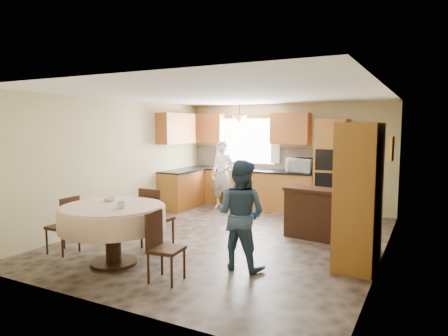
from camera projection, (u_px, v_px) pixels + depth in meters
floor at (230, 238)px, 7.03m from camera, size 5.00×6.00×0.01m
ceiling at (230, 95)px, 6.77m from camera, size 5.00×6.00×0.01m
wall_back at (286, 156)px, 9.55m from camera, size 5.00×0.02×2.50m
wall_front at (103, 194)px, 4.26m from camera, size 5.00×0.02×2.50m
wall_left at (119, 162)px, 8.05m from camera, size 0.02×6.00×2.50m
wall_right at (384, 176)px, 5.75m from camera, size 0.02×6.00×2.50m
window at (248, 141)px, 9.95m from camera, size 1.40×0.03×1.10m
curtain_left at (220, 139)px, 10.25m from camera, size 0.22×0.02×1.15m
curtain_right at (275, 139)px, 9.56m from camera, size 0.22×0.02×1.15m
base_cab_back at (248, 189)px, 9.76m from camera, size 3.30×0.60×0.88m
counter_back at (248, 170)px, 9.71m from camera, size 3.30×0.64×0.04m
base_cab_left at (182, 190)px, 9.59m from camera, size 0.60×1.20×0.88m
counter_left at (181, 171)px, 9.54m from camera, size 0.64×1.20×0.04m
backsplash at (253, 158)px, 9.94m from camera, size 3.30×0.02×0.55m
wall_cab_left at (208, 128)px, 10.27m from camera, size 0.85×0.33×0.72m
wall_cab_right at (290, 129)px, 9.26m from camera, size 0.90×0.33×0.72m
wall_cab_side at (176, 129)px, 9.49m from camera, size 0.33×1.20×0.72m
oven_tower at (331, 168)px, 8.76m from camera, size 0.66×0.62×2.12m
oven_upper at (328, 160)px, 8.46m from camera, size 0.56×0.01×0.45m
oven_lower at (328, 183)px, 8.52m from camera, size 0.56×0.01×0.45m
pendant at (240, 120)px, 9.47m from camera, size 0.36×0.36×0.18m
sideboard at (318, 215)px, 6.96m from camera, size 1.22×0.64×0.83m
space_heater at (332, 226)px, 6.89m from camera, size 0.38×0.29×0.49m
cupboard at (359, 195)px, 5.57m from camera, size 0.53×1.06×2.01m
dining_table at (113, 218)px, 5.66m from camera, size 1.49×1.49×0.85m
chair_left at (66, 222)px, 6.14m from camera, size 0.40×0.40×0.89m
chair_back at (154, 215)px, 6.43m from camera, size 0.43×0.43×0.98m
chair_right at (161, 243)px, 5.06m from camera, size 0.42×0.42×0.89m
framed_picture at (392, 149)px, 6.93m from camera, size 0.06×0.52×0.43m
microwave at (301, 165)px, 9.04m from camera, size 0.61×0.43×0.33m
person_sink at (223, 175)px, 9.47m from camera, size 0.61×0.41×1.63m
person_dining at (241, 214)px, 5.49m from camera, size 0.77×0.62×1.51m
bowl_sideboard at (297, 189)px, 7.09m from camera, size 0.23×0.23×0.05m
bottle_sideboard at (337, 184)px, 6.76m from camera, size 0.14×0.14×0.30m
cup_table at (121, 205)px, 5.42m from camera, size 0.14×0.14×0.09m
bowl_table at (110, 199)px, 5.96m from camera, size 0.18×0.18×0.05m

